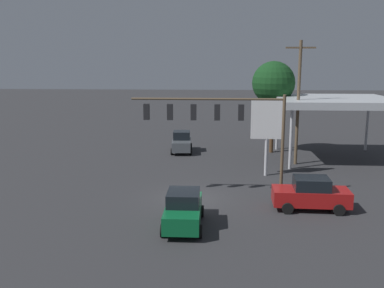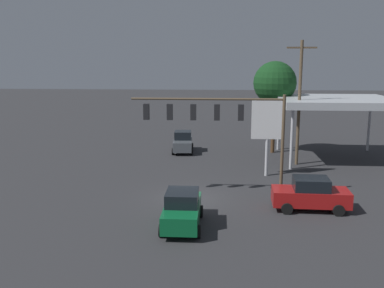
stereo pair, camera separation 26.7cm
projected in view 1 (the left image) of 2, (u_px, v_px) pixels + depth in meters
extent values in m
plane|color=#2D2D30|center=(190.00, 198.00, 27.16)|extent=(200.00, 200.00, 0.00)
cylinder|color=brown|center=(283.00, 147.00, 26.77)|extent=(0.20, 0.20, 6.55)
cylinder|color=brown|center=(207.00, 99.00, 26.45)|extent=(9.48, 0.14, 0.14)
cube|color=black|center=(241.00, 112.00, 26.49)|extent=(0.36, 0.28, 1.00)
sphere|color=#360505|center=(241.00, 107.00, 26.61)|extent=(0.22, 0.22, 0.22)
sphere|color=yellow|center=(241.00, 112.00, 26.67)|extent=(0.22, 0.22, 0.22)
sphere|color=black|center=(241.00, 117.00, 26.73)|extent=(0.22, 0.22, 0.22)
cube|color=black|center=(217.00, 112.00, 26.57)|extent=(0.36, 0.28, 1.00)
sphere|color=#360505|center=(217.00, 107.00, 26.70)|extent=(0.22, 0.22, 0.22)
sphere|color=yellow|center=(217.00, 112.00, 26.75)|extent=(0.22, 0.22, 0.22)
sphere|color=black|center=(217.00, 117.00, 26.81)|extent=(0.22, 0.22, 0.22)
cube|color=black|center=(194.00, 112.00, 26.65)|extent=(0.36, 0.28, 1.00)
sphere|color=#360505|center=(194.00, 107.00, 26.78)|extent=(0.22, 0.22, 0.22)
sphere|color=yellow|center=(194.00, 112.00, 26.83)|extent=(0.22, 0.22, 0.22)
sphere|color=black|center=(194.00, 117.00, 26.89)|extent=(0.22, 0.22, 0.22)
cube|color=black|center=(170.00, 112.00, 26.74)|extent=(0.36, 0.28, 1.00)
sphere|color=#360505|center=(170.00, 107.00, 26.86)|extent=(0.22, 0.22, 0.22)
sphere|color=yellow|center=(170.00, 112.00, 26.92)|extent=(0.22, 0.22, 0.22)
sphere|color=black|center=(170.00, 116.00, 26.97)|extent=(0.22, 0.22, 0.22)
cube|color=black|center=(147.00, 112.00, 26.82)|extent=(0.36, 0.28, 1.00)
sphere|color=#360505|center=(147.00, 107.00, 26.94)|extent=(0.22, 0.22, 0.22)
sphere|color=yellow|center=(147.00, 111.00, 27.00)|extent=(0.22, 0.22, 0.22)
sphere|color=black|center=(147.00, 116.00, 27.05)|extent=(0.22, 0.22, 0.22)
cylinder|color=brown|center=(298.00, 104.00, 35.07)|extent=(0.26, 0.26, 10.19)
cube|color=brown|center=(301.00, 48.00, 34.19)|extent=(2.40, 0.14, 0.14)
cube|color=#B2B7BC|center=(335.00, 101.00, 37.00)|extent=(9.76, 8.91, 0.60)
cube|color=red|center=(322.00, 97.00, 41.38)|extent=(9.76, 0.06, 0.36)
cylinder|color=#B7B7BC|center=(367.00, 126.00, 41.06)|extent=(0.24, 0.24, 4.81)
cylinder|color=#B7B7BC|center=(277.00, 125.00, 41.53)|extent=(0.24, 0.24, 4.81)
cylinder|color=#B7B7BC|center=(291.00, 140.00, 33.98)|extent=(0.24, 0.24, 4.81)
cylinder|color=#B7B7BC|center=(267.00, 138.00, 31.93)|extent=(0.24, 0.24, 5.83)
cube|color=white|center=(267.00, 119.00, 31.65)|extent=(2.40, 0.24, 2.99)
cube|color=black|center=(267.00, 119.00, 31.78)|extent=(1.68, 0.04, 1.05)
cube|color=#0C592D|center=(183.00, 212.00, 22.43)|extent=(1.80, 4.40, 0.90)
cube|color=black|center=(183.00, 198.00, 22.28)|extent=(1.66, 2.00, 0.70)
cylinder|color=black|center=(200.00, 231.00, 21.07)|extent=(0.22, 0.66, 0.66)
cylinder|color=black|center=(163.00, 231.00, 21.17)|extent=(0.22, 0.66, 0.66)
cylinder|color=black|center=(202.00, 211.00, 23.87)|extent=(0.22, 0.66, 0.66)
cylinder|color=black|center=(169.00, 211.00, 23.97)|extent=(0.22, 0.66, 0.66)
cube|color=#474C51|center=(182.00, 144.00, 40.56)|extent=(1.90, 3.88, 0.90)
cube|color=black|center=(182.00, 135.00, 40.69)|extent=(1.65, 1.78, 0.76)
cylinder|color=black|center=(191.00, 152.00, 39.43)|extent=(0.25, 0.63, 0.62)
cylinder|color=black|center=(172.00, 152.00, 39.44)|extent=(0.25, 0.63, 0.62)
cylinder|color=black|center=(191.00, 146.00, 41.86)|extent=(0.25, 0.63, 0.62)
cylinder|color=black|center=(173.00, 146.00, 41.86)|extent=(0.25, 0.63, 0.62)
cube|color=maroon|center=(311.00, 197.00, 25.00)|extent=(4.46, 1.96, 0.90)
cube|color=black|center=(311.00, 183.00, 24.84)|extent=(2.06, 1.73, 0.70)
cylinder|color=black|center=(288.00, 208.00, 24.31)|extent=(0.67, 0.24, 0.66)
cylinder|color=black|center=(284.00, 198.00, 26.11)|extent=(0.67, 0.24, 0.66)
cylinder|color=black|center=(339.00, 210.00, 24.06)|extent=(0.67, 0.24, 0.66)
cylinder|color=black|center=(332.00, 200.00, 25.85)|extent=(0.67, 0.24, 0.66)
cylinder|color=#4C331E|center=(272.00, 125.00, 40.12)|extent=(0.36, 0.36, 5.19)
sphere|color=#143D19|center=(273.00, 83.00, 39.35)|extent=(3.95, 3.95, 3.95)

